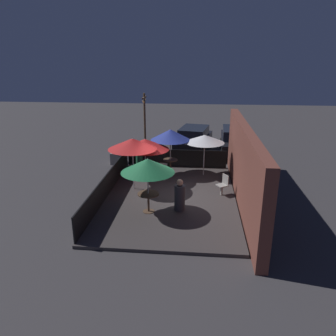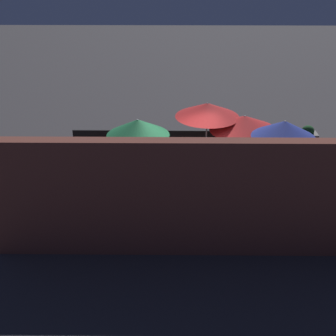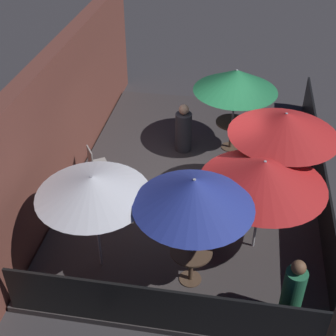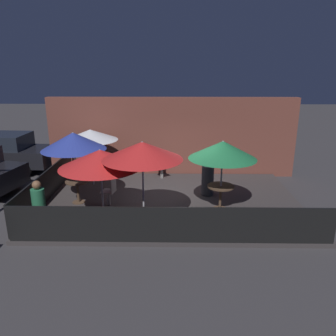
{
  "view_description": "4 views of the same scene",
  "coord_description": "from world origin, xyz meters",
  "px_view_note": "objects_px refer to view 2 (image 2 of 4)",
  "views": [
    {
      "loc": [
        12.86,
        1.1,
        5.82
      ],
      "look_at": [
        -0.21,
        -0.12,
        1.35
      ],
      "focal_mm": 35.0,
      "sensor_mm": 36.0,
      "label": 1
    },
    {
      "loc": [
        0.41,
        13.0,
        7.54
      ],
      "look_at": [
        0.54,
        0.18,
        1.02
      ],
      "focal_mm": 50.0,
      "sensor_mm": 36.0,
      "label": 2
    },
    {
      "loc": [
        -8.7,
        -0.79,
        6.78
      ],
      "look_at": [
        -0.93,
        0.5,
        1.05
      ],
      "focal_mm": 50.0,
      "sensor_mm": 36.0,
      "label": 3
    },
    {
      "loc": [
        0.05,
        -10.01,
        4.32
      ],
      "look_at": [
        -0.11,
        -0.11,
        1.25
      ],
      "focal_mm": 35.0,
      "sensor_mm": 36.0,
      "label": 4
    }
  ],
  "objects_px": {
    "patio_umbrella_0": "(138,127)",
    "patio_chair_1": "(244,170)",
    "dining_table_0": "(139,164)",
    "dining_table_1": "(279,171)",
    "patio_umbrella_1": "(284,129)",
    "patio_umbrella_4": "(293,158)",
    "patio_chair_0": "(203,216)",
    "planter_box": "(307,139)",
    "patron_1": "(285,148)",
    "patio_umbrella_2": "(207,110)",
    "patio_umbrella_3": "(244,123)",
    "patron_0": "(145,182)"
  },
  "relations": [
    {
      "from": "patron_1",
      "to": "patio_umbrella_0",
      "type": "bearing_deg",
      "value": -20.86
    },
    {
      "from": "patio_umbrella_0",
      "to": "planter_box",
      "type": "distance_m",
      "value": 7.03
    },
    {
      "from": "patio_umbrella_4",
      "to": "planter_box",
      "type": "height_order",
      "value": "patio_umbrella_4"
    },
    {
      "from": "patio_chair_0",
      "to": "patron_1",
      "type": "xyz_separation_m",
      "value": [
        -3.12,
        -4.22,
        0.12
      ]
    },
    {
      "from": "patio_umbrella_0",
      "to": "dining_table_1",
      "type": "relative_size",
      "value": 2.9
    },
    {
      "from": "patio_umbrella_1",
      "to": "patron_1",
      "type": "height_order",
      "value": "patio_umbrella_1"
    },
    {
      "from": "patron_0",
      "to": "patron_1",
      "type": "relative_size",
      "value": 0.95
    },
    {
      "from": "patron_0",
      "to": "planter_box",
      "type": "height_order",
      "value": "patron_0"
    },
    {
      "from": "patron_0",
      "to": "dining_table_1",
      "type": "bearing_deg",
      "value": -25.21
    },
    {
      "from": "patio_umbrella_0",
      "to": "planter_box",
      "type": "relative_size",
      "value": 2.23
    },
    {
      "from": "patio_chair_0",
      "to": "patio_umbrella_0",
      "type": "bearing_deg",
      "value": 0.0
    },
    {
      "from": "patron_0",
      "to": "planter_box",
      "type": "bearing_deg",
      "value": -1.13
    },
    {
      "from": "dining_table_0",
      "to": "patio_chair_0",
      "type": "relative_size",
      "value": 0.9
    },
    {
      "from": "patio_umbrella_0",
      "to": "dining_table_0",
      "type": "relative_size",
      "value": 2.63
    },
    {
      "from": "patio_umbrella_0",
      "to": "patio_umbrella_2",
      "type": "relative_size",
      "value": 0.92
    },
    {
      "from": "patio_umbrella_2",
      "to": "patron_1",
      "type": "height_order",
      "value": "patio_umbrella_2"
    },
    {
      "from": "patio_umbrella_1",
      "to": "patron_0",
      "type": "relative_size",
      "value": 1.8
    },
    {
      "from": "dining_table_0",
      "to": "dining_table_1",
      "type": "xyz_separation_m",
      "value": [
        -4.5,
        0.46,
        -0.03
      ]
    },
    {
      "from": "patio_umbrella_4",
      "to": "dining_table_0",
      "type": "height_order",
      "value": "patio_umbrella_4"
    },
    {
      "from": "dining_table_1",
      "to": "patio_chair_0",
      "type": "xyz_separation_m",
      "value": [
        2.57,
        2.51,
        -0.08
      ]
    },
    {
      "from": "patio_umbrella_3",
      "to": "planter_box",
      "type": "relative_size",
      "value": 2.39
    },
    {
      "from": "patio_umbrella_0",
      "to": "patio_chair_1",
      "type": "bearing_deg",
      "value": 175.95
    },
    {
      "from": "patio_umbrella_0",
      "to": "patio_umbrella_4",
      "type": "height_order",
      "value": "patio_umbrella_0"
    },
    {
      "from": "patio_umbrella_4",
      "to": "dining_table_0",
      "type": "distance_m",
      "value": 5.07
    },
    {
      "from": "patio_umbrella_2",
      "to": "patio_umbrella_0",
      "type": "bearing_deg",
      "value": 24.2
    },
    {
      "from": "patio_umbrella_4",
      "to": "dining_table_1",
      "type": "xyz_separation_m",
      "value": [
        -0.09,
        -1.7,
        -1.3
      ]
    },
    {
      "from": "dining_table_0",
      "to": "planter_box",
      "type": "bearing_deg",
      "value": -155.71
    },
    {
      "from": "patio_chair_0",
      "to": "planter_box",
      "type": "height_order",
      "value": "patio_chair_0"
    },
    {
      "from": "patio_umbrella_0",
      "to": "dining_table_0",
      "type": "height_order",
      "value": "patio_umbrella_0"
    },
    {
      "from": "patio_umbrella_2",
      "to": "dining_table_1",
      "type": "relative_size",
      "value": 3.17
    },
    {
      "from": "patio_umbrella_3",
      "to": "patron_1",
      "type": "relative_size",
      "value": 1.72
    },
    {
      "from": "dining_table_0",
      "to": "dining_table_1",
      "type": "bearing_deg",
      "value": 174.2
    },
    {
      "from": "planter_box",
      "to": "patron_1",
      "type": "bearing_deg",
      "value": 52.62
    },
    {
      "from": "patron_1",
      "to": "patio_umbrella_2",
      "type": "bearing_deg",
      "value": -29.89
    },
    {
      "from": "patron_1",
      "to": "patron_0",
      "type": "bearing_deg",
      "value": -7.75
    },
    {
      "from": "patio_chair_0",
      "to": "patron_0",
      "type": "bearing_deg",
      "value": 9.83
    },
    {
      "from": "patio_umbrella_2",
      "to": "patron_0",
      "type": "xyz_separation_m",
      "value": [
        1.98,
        2.2,
        -1.54
      ]
    },
    {
      "from": "dining_table_1",
      "to": "patron_1",
      "type": "distance_m",
      "value": 1.8
    },
    {
      "from": "dining_table_1",
      "to": "patron_1",
      "type": "height_order",
      "value": "patron_1"
    },
    {
      "from": "patio_umbrella_1",
      "to": "patio_chair_0",
      "type": "height_order",
      "value": "patio_umbrella_1"
    },
    {
      "from": "patio_umbrella_1",
      "to": "patio_umbrella_4",
      "type": "distance_m",
      "value": 1.71
    },
    {
      "from": "patron_1",
      "to": "planter_box",
      "type": "xyz_separation_m",
      "value": [
        -1.2,
        -1.57,
        -0.3
      ]
    },
    {
      "from": "patio_chair_0",
      "to": "planter_box",
      "type": "distance_m",
      "value": 7.22
    },
    {
      "from": "dining_table_1",
      "to": "patio_chair_1",
      "type": "xyz_separation_m",
      "value": [
        1.09,
        -0.22,
        -0.07
      ]
    },
    {
      "from": "patio_umbrella_2",
      "to": "dining_table_0",
      "type": "xyz_separation_m",
      "value": [
        2.25,
        1.01,
        -1.5
      ]
    },
    {
      "from": "patio_umbrella_3",
      "to": "planter_box",
      "type": "xyz_separation_m",
      "value": [
        -2.79,
        -2.16,
        -1.48
      ]
    },
    {
      "from": "dining_table_1",
      "to": "patio_umbrella_3",
      "type": "bearing_deg",
      "value": -46.72
    },
    {
      "from": "patio_umbrella_3",
      "to": "dining_table_1",
      "type": "bearing_deg",
      "value": 133.28
    },
    {
      "from": "patio_umbrella_2",
      "to": "patio_umbrella_1",
      "type": "bearing_deg",
      "value": 146.82
    },
    {
      "from": "patio_umbrella_1",
      "to": "patio_umbrella_4",
      "type": "height_order",
      "value": "patio_umbrella_1"
    }
  ]
}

